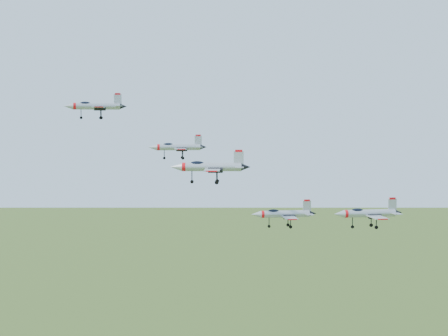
{
  "coord_description": "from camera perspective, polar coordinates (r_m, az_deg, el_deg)",
  "views": [
    {
      "loc": [
        -11.72,
        -118.63,
        135.63
      ],
      "look_at": [
        -2.06,
        -1.78,
        127.14
      ],
      "focal_mm": 50.0,
      "sensor_mm": 36.0,
      "label": 1
    }
  ],
  "objects": [
    {
      "name": "jet_left_low",
      "position": [
        128.77,
        5.44,
        -4.19
      ],
      "size": [
        13.66,
        11.25,
        3.65
      ],
      "rotation": [
        0.0,
        0.0,
        0.04
      ],
      "color": "#A3A8B0"
    },
    {
      "name": "jet_lead",
      "position": [
        134.66,
        -11.73,
        5.57
      ],
      "size": [
        13.18,
        11.04,
        3.53
      ],
      "rotation": [
        0.0,
        0.0,
        0.16
      ],
      "color": "#A3A8B0"
    },
    {
      "name": "jet_left_high",
      "position": [
        121.23,
        -4.33,
        1.93
      ],
      "size": [
        11.41,
        9.43,
        3.05
      ],
      "rotation": [
        0.0,
        0.0,
        0.06
      ],
      "color": "#A3A8B0"
    },
    {
      "name": "jet_right_high",
      "position": [
        100.3,
        -1.35,
        0.12
      ],
      "size": [
        13.03,
        10.83,
        3.48
      ],
      "rotation": [
        0.0,
        0.0,
        -0.11
      ],
      "color": "#A3A8B0"
    },
    {
      "name": "jet_right_low",
      "position": [
        110.48,
        12.98,
        -4.04
      ],
      "size": [
        12.46,
        10.33,
        3.33
      ],
      "rotation": [
        0.0,
        0.0,
        0.08
      ],
      "color": "#A3A8B0"
    }
  ]
}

